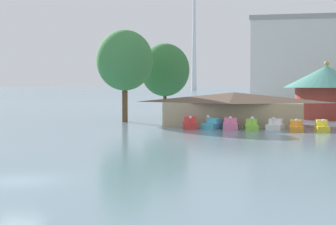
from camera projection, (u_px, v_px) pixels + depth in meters
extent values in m
plane|color=slate|center=(18.00, 181.00, 28.99)|extent=(2000.00, 2000.00, 0.00)
cube|color=red|center=(190.00, 126.00, 62.78)|extent=(2.15, 3.07, 0.69)
cube|color=#E8423C|center=(190.00, 119.00, 63.09)|extent=(1.59, 1.52, 0.72)
cylinder|color=red|center=(190.00, 121.00, 61.63)|extent=(0.14, 0.14, 0.55)
sphere|color=white|center=(190.00, 117.00, 61.61)|extent=(0.28, 0.28, 0.28)
cube|color=#4CB7CC|center=(213.00, 126.00, 62.88)|extent=(2.37, 3.07, 0.65)
cube|color=#5DCDE2|center=(214.00, 120.00, 63.13)|extent=(1.64, 1.59, 0.58)
cylinder|color=#4CB7CC|center=(208.00, 121.00, 61.94)|extent=(0.14, 0.14, 0.61)
sphere|color=white|center=(208.00, 117.00, 61.91)|extent=(0.33, 0.33, 0.33)
cube|color=pink|center=(230.00, 126.00, 61.67)|extent=(1.94, 2.93, 0.75)
cube|color=pink|center=(230.00, 120.00, 61.98)|extent=(1.53, 1.39, 0.57)
cylinder|color=pink|center=(230.00, 121.00, 60.54)|extent=(0.14, 0.14, 0.49)
sphere|color=white|center=(230.00, 118.00, 60.52)|extent=(0.32, 0.32, 0.32)
cube|color=#8CCC3F|center=(251.00, 127.00, 61.11)|extent=(1.82, 2.80, 0.58)
cube|color=#A0E24F|center=(251.00, 122.00, 61.41)|extent=(1.39, 1.35, 0.64)
cylinder|color=#8CCC3F|center=(252.00, 123.00, 60.04)|extent=(0.14, 0.14, 0.62)
sphere|color=white|center=(252.00, 118.00, 60.02)|extent=(0.37, 0.37, 0.37)
cube|color=white|center=(275.00, 127.00, 61.20)|extent=(2.05, 2.81, 0.63)
cube|color=white|center=(276.00, 121.00, 61.46)|extent=(1.57, 1.37, 0.59)
cylinder|color=white|center=(273.00, 123.00, 60.22)|extent=(0.14, 0.14, 0.47)
sphere|color=white|center=(273.00, 119.00, 60.19)|extent=(0.39, 0.39, 0.39)
cube|color=orange|center=(296.00, 128.00, 59.44)|extent=(1.56, 3.04, 0.60)
cube|color=gold|center=(296.00, 123.00, 59.77)|extent=(1.27, 1.39, 0.62)
cylinder|color=orange|center=(297.00, 124.00, 58.24)|extent=(0.14, 0.14, 0.53)
sphere|color=white|center=(297.00, 120.00, 58.22)|extent=(0.33, 0.33, 0.33)
cube|color=yellow|center=(322.00, 129.00, 58.92)|extent=(1.59, 2.74, 0.63)
cube|color=yellow|center=(321.00, 123.00, 59.21)|extent=(1.23, 1.29, 0.64)
cylinder|color=yellow|center=(324.00, 124.00, 57.85)|extent=(0.14, 0.14, 0.46)
sphere|color=white|center=(324.00, 121.00, 57.83)|extent=(0.35, 0.35, 0.35)
cube|color=tan|center=(234.00, 114.00, 67.47)|extent=(16.49, 7.06, 2.87)
pyramid|color=brown|center=(234.00, 97.00, 67.36)|extent=(17.81, 8.12, 1.24)
cylinder|color=#993328|center=(326.00, 103.00, 80.69)|extent=(9.02, 9.02, 4.61)
cone|color=teal|center=(327.00, 77.00, 80.49)|extent=(12.55, 12.55, 3.20)
sphere|color=#B7993D|center=(327.00, 63.00, 80.39)|extent=(0.70, 0.70, 0.70)
cylinder|color=brown|center=(125.00, 106.00, 73.89)|extent=(0.76, 0.76, 4.24)
ellipsoid|color=#3D7F42|center=(125.00, 60.00, 73.57)|extent=(7.64, 7.64, 8.16)
cylinder|color=brown|center=(165.00, 107.00, 83.17)|extent=(0.54, 0.54, 3.27)
ellipsoid|color=#337038|center=(165.00, 70.00, 82.87)|extent=(7.46, 7.46, 8.00)
cube|color=silver|center=(318.00, 65.00, 114.44)|extent=(27.11, 12.21, 18.12)
cube|color=#999993|center=(318.00, 19.00, 113.94)|extent=(27.65, 12.46, 1.00)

